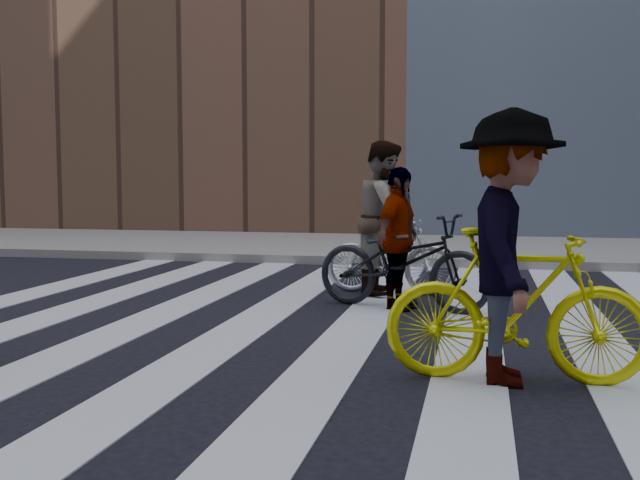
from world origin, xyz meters
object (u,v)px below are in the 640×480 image
(bike_yellow_right, at_px, (516,306))
(bike_silver_mid, at_px, (390,255))
(rider_right, at_px, (510,247))
(rider_rear, at_px, (398,238))
(rider_mid, at_px, (386,218))
(bike_dark_rear, at_px, (402,261))

(bike_yellow_right, bearing_deg, bike_silver_mid, 18.82)
(bike_silver_mid, height_order, rider_right, rider_right)
(rider_rear, bearing_deg, rider_mid, 31.40)
(bike_silver_mid, bearing_deg, rider_right, -156.59)
(rider_rear, bearing_deg, bike_dark_rear, -72.67)
(rider_right, bearing_deg, rider_mid, 18.82)
(bike_dark_rear, height_order, rider_rear, rider_rear)
(bike_dark_rear, distance_m, rider_rear, 0.26)
(bike_silver_mid, distance_m, bike_dark_rear, 1.12)
(bike_dark_rear, distance_m, rider_right, 3.06)
(bike_yellow_right, height_order, bike_dark_rear, bike_yellow_right)
(rider_right, distance_m, rider_rear, 3.06)
(bike_yellow_right, distance_m, bike_dark_rear, 3.05)
(bike_silver_mid, bearing_deg, bike_yellow_right, -155.93)
(rider_right, bearing_deg, bike_yellow_right, -90.64)
(bike_yellow_right, relative_size, rider_mid, 0.97)
(bike_silver_mid, height_order, bike_dark_rear, bike_dark_rear)
(bike_silver_mid, height_order, rider_mid, rider_mid)
(rider_mid, relative_size, rider_right, 0.98)
(bike_silver_mid, distance_m, rider_rear, 1.14)
(bike_yellow_right, bearing_deg, rider_right, 89.36)
(rider_mid, bearing_deg, bike_dark_rear, -158.85)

